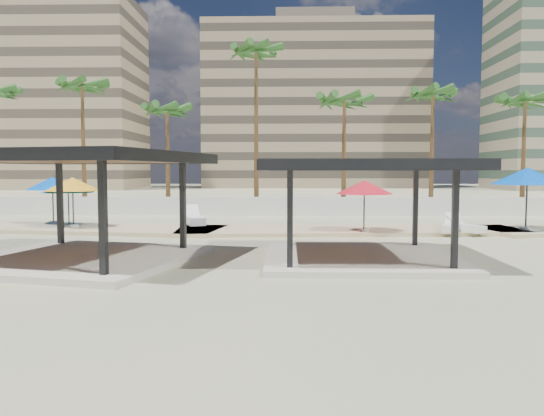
{
  "coord_description": "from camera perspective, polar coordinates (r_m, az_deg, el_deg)",
  "views": [
    {
      "loc": [
        -0.98,
        -17.9,
        2.87
      ],
      "look_at": [
        -1.51,
        3.11,
        1.4
      ],
      "focal_mm": 35.0,
      "sensor_mm": 36.0,
      "label": 1
    }
  ],
  "objects": [
    {
      "name": "umbrella_f",
      "position": [
        29.34,
        -22.55,
        2.44
      ],
      "size": [
        2.84,
        2.84,
        2.38
      ],
      "rotation": [
        0.0,
        0.0,
        -0.07
      ],
      "color": "beige",
      "rests_on": "promenade"
    },
    {
      "name": "ground",
      "position": [
        18.15,
        4.54,
        -5.11
      ],
      "size": [
        200.0,
        200.0,
        0.0
      ],
      "primitive_type": "plane",
      "color": "#C9BB85",
      "rests_on": "ground"
    },
    {
      "name": "umbrella_a",
      "position": [
        27.55,
        -21.09,
        2.19
      ],
      "size": [
        3.08,
        3.08,
        2.26
      ],
      "rotation": [
        0.0,
        0.0,
        -0.24
      ],
      "color": "beige",
      "rests_on": "promenade"
    },
    {
      "name": "promenade",
      "position": [
        25.89,
        8.05,
        -2.27
      ],
      "size": [
        44.45,
        7.97,
        0.24
      ],
      "color": "#C6B284",
      "rests_on": "ground"
    },
    {
      "name": "pavilion_west",
      "position": [
        17.65,
        -20.21,
        1.14
      ],
      "size": [
        8.2,
        8.2,
        3.46
      ],
      "rotation": [
        0.0,
        0.0,
        -0.23
      ],
      "color": "beige",
      "rests_on": "ground"
    },
    {
      "name": "palm_g",
      "position": [
        39.72,
        25.57,
        9.98
      ],
      "size": [
        3.0,
        3.0,
        8.38
      ],
      "color": "brown",
      "rests_on": "ground"
    },
    {
      "name": "lounger_c",
      "position": [
        25.24,
        20.08,
        -1.96
      ],
      "size": [
        1.39,
        2.0,
        0.73
      ],
      "rotation": [
        0.0,
        0.0,
        2.02
      ],
      "color": "white",
      "rests_on": "promenade"
    },
    {
      "name": "palm_b",
      "position": [
        39.57,
        -19.75,
        11.75
      ],
      "size": [
        3.0,
        3.0,
        9.54
      ],
      "color": "brown",
      "rests_on": "ground"
    },
    {
      "name": "palm_e",
      "position": [
        36.78,
        7.79,
        10.89
      ],
      "size": [
        3.0,
        3.0,
        8.42
      ],
      "color": "brown",
      "rests_on": "ground"
    },
    {
      "name": "palm_f",
      "position": [
        38.14,
        16.93,
        11.13
      ],
      "size": [
        3.0,
        3.0,
        8.86
      ],
      "color": "brown",
      "rests_on": "ground"
    },
    {
      "name": "umbrella_b",
      "position": [
        27.06,
        -20.66,
        2.4
      ],
      "size": [
        2.96,
        2.96,
        2.39
      ],
      "rotation": [
        0.0,
        0.0,
        -0.11
      ],
      "color": "beige",
      "rests_on": "promenade"
    },
    {
      "name": "lounger_b",
      "position": [
        25.0,
        18.73,
        -1.96
      ],
      "size": [
        1.34,
        2.15,
        0.78
      ],
      "rotation": [
        0.0,
        0.0,
        1.21
      ],
      "color": "white",
      "rests_on": "promenade"
    },
    {
      "name": "palm_c",
      "position": [
        37.08,
        -11.23,
        9.9
      ],
      "size": [
        3.0,
        3.0,
        7.81
      ],
      "color": "brown",
      "rests_on": "ground"
    },
    {
      "name": "umbrella_d",
      "position": [
        26.81,
        25.77,
        3.09
      ],
      "size": [
        3.74,
        3.74,
        2.85
      ],
      "rotation": [
        0.0,
        0.0,
        0.18
      ],
      "color": "beige",
      "rests_on": "promenade"
    },
    {
      "name": "boundary_wall",
      "position": [
        33.99,
        3.09,
        0.17
      ],
      "size": [
        56.0,
        0.3,
        1.2
      ],
      "primitive_type": "cube",
      "color": "silver",
      "rests_on": "ground"
    },
    {
      "name": "palm_d",
      "position": [
        37.62,
        -1.73,
        15.64
      ],
      "size": [
        3.0,
        3.0,
        11.8
      ],
      "color": "brown",
      "rests_on": "ground"
    },
    {
      "name": "pavilion_central",
      "position": [
        17.15,
        9.55,
        0.73
      ],
      "size": [
        6.33,
        6.33,
        3.2
      ],
      "rotation": [
        0.0,
        0.0,
        -0.0
      ],
      "color": "beige",
      "rests_on": "ground"
    },
    {
      "name": "lounger_a",
      "position": [
        27.26,
        -8.37,
        -1.24
      ],
      "size": [
        1.54,
        2.55,
        0.92
      ],
      "rotation": [
        0.0,
        0.0,
        1.91
      ],
      "color": "white",
      "rests_on": "promenade"
    },
    {
      "name": "building_mid",
      "position": [
        96.7,
        4.46,
        10.76
      ],
      "size": [
        38.0,
        16.0,
        30.4
      ],
      "color": "#847259",
      "rests_on": "ground"
    },
    {
      "name": "umbrella_c",
      "position": [
        23.97,
        9.9,
        2.2
      ],
      "size": [
        2.9,
        2.9,
        2.28
      ],
      "rotation": [
        0.0,
        0.0,
        -0.14
      ],
      "color": "beige",
      "rests_on": "promenade"
    },
    {
      "name": "building_west",
      "position": [
        95.99,
        -24.35,
        11.07
      ],
      "size": [
        34.0,
        16.0,
        32.4
      ],
      "color": "#937F60",
      "rests_on": "ground"
    }
  ]
}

